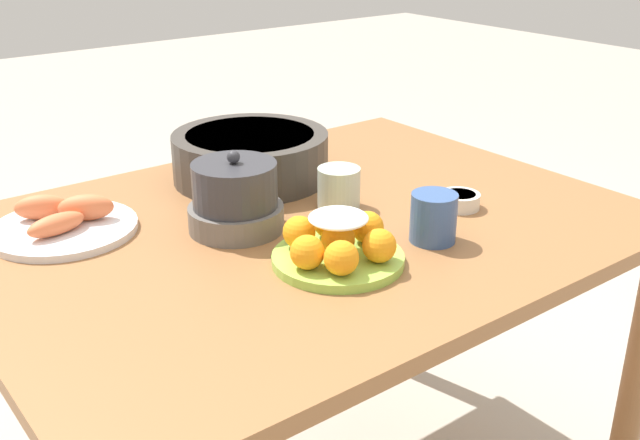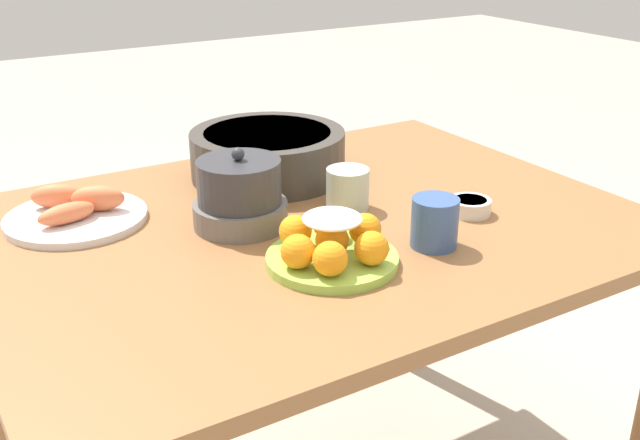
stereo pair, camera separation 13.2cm
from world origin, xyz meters
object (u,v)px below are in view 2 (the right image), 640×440
serving_bowl (268,153)px  cake_plate (332,245)px  dining_table (310,268)px  cup_far (348,189)px  warming_pot (240,195)px  sauce_bowl (470,206)px  cup_near (435,222)px  seafood_platter (76,212)px

serving_bowl → cake_plate: bearing=-104.1°
serving_bowl → dining_table: bearing=-100.5°
cup_far → dining_table: bearing=-171.3°
cup_far → warming_pot: warming_pot is taller
sauce_bowl → cup_near: cup_near is taller
dining_table → cake_plate: size_ratio=5.48×
dining_table → warming_pot: bearing=159.7°
cup_near → cup_far: 0.23m
seafood_platter → cup_near: cup_near is taller
dining_table → sauce_bowl: sauce_bowl is taller
cup_near → dining_table: bearing=121.4°
serving_bowl → warming_pot: 0.27m
cup_near → sauce_bowl: bearing=26.9°
seafood_platter → cup_near: bearing=-40.8°
sauce_bowl → warming_pot: 0.44m
serving_bowl → seafood_platter: bearing=-175.6°
cake_plate → serving_bowl: serving_bowl is taller
dining_table → seafood_platter: 0.46m
warming_pot → dining_table: bearing=-20.3°
seafood_platter → warming_pot: 0.32m
cup_near → cake_plate: bearing=170.5°
dining_table → cake_plate: 0.23m
serving_bowl → sauce_bowl: 0.46m
cake_plate → sauce_bowl: (0.34, 0.05, -0.02)m
cake_plate → cup_far: 0.25m
cup_far → warming_pot: 0.22m
sauce_bowl → serving_bowl: bearing=120.7°
cake_plate → warming_pot: (-0.06, 0.22, 0.03)m
cup_far → cup_near: bearing=-81.7°
seafood_platter → sauce_bowl: bearing=-28.6°
serving_bowl → cup_near: serving_bowl is taller
seafood_platter → dining_table: bearing=-30.9°
dining_table → cup_near: bearing=-58.6°
cake_plate → cup_near: bearing=-9.5°
cup_far → cake_plate: bearing=-129.2°
sauce_bowl → cake_plate: bearing=-172.4°
cake_plate → sauce_bowl: bearing=7.6°
dining_table → seafood_platter: (-0.38, 0.23, 0.12)m
cake_plate → dining_table: bearing=70.8°
cup_near → warming_pot: warming_pot is taller
cup_near → cup_far: bearing=98.3°
cup_near → warming_pot: size_ratio=0.51×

